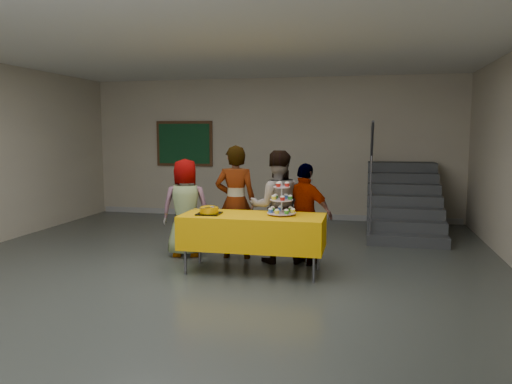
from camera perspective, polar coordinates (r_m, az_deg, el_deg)
room_shell at (r=5.96m, az=-7.33°, el=9.49°), size 10.00×10.04×3.02m
bake_table at (r=6.60m, az=-0.38°, el=-4.46°), size 1.88×0.78×0.77m
cupcake_stand at (r=6.53m, az=2.95°, el=-1.23°), size 0.38×0.38×0.44m
bear_cake at (r=6.63m, az=-5.38°, el=-2.05°), size 0.32×0.36×0.12m
schoolchild_a at (r=7.51m, az=-8.04°, el=-1.79°), size 0.80×0.60×1.46m
schoolchild_b at (r=7.32m, az=-2.34°, el=-1.16°), size 0.64×0.46×1.67m
schoolchild_c at (r=7.09m, az=2.39°, el=-1.69°), size 0.90×0.77×1.60m
schoolchild_d at (r=7.00m, az=5.66°, el=-2.55°), size 0.90×0.66×1.43m
staircase at (r=9.83m, az=16.37°, el=-1.41°), size 1.30×2.40×2.04m
noticeboard at (r=11.28m, az=-8.19°, el=5.49°), size 1.30×0.05×1.00m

